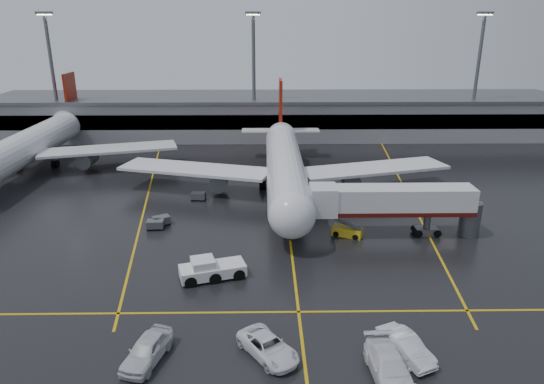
{
  "coord_description": "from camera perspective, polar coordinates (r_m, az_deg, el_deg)",
  "views": [
    {
      "loc": [
        -2.84,
        -58.48,
        23.71
      ],
      "look_at": [
        -2.0,
        -2.0,
        4.0
      ],
      "focal_mm": 32.42,
      "sensor_mm": 36.0,
      "label": 1
    }
  ],
  "objects": [
    {
      "name": "pushback_tractor",
      "position": [
        48.57,
        -7.13,
        -8.95
      ],
      "size": [
        6.76,
        4.29,
        2.25
      ],
      "color": "white",
      "rests_on": "ground"
    },
    {
      "name": "apron_line_stop",
      "position": [
        43.6,
        3.11,
        -13.73
      ],
      "size": [
        60.0,
        0.25,
        0.02
      ],
      "primitive_type": "cube",
      "color": "gold",
      "rests_on": "ground"
    },
    {
      "name": "apron_line_left",
      "position": [
        74.47,
        -14.13,
        0.08
      ],
      "size": [
        9.99,
        69.35,
        0.02
      ],
      "primitive_type": "cube",
      "rotation": [
        0.0,
        0.0,
        0.14
      ],
      "color": "gold",
      "rests_on": "ground"
    },
    {
      "name": "light_mast_mid",
      "position": [
        100.93,
        -2.14,
        13.97
      ],
      "size": [
        3.0,
        1.2,
        25.45
      ],
      "color": "#595B60",
      "rests_on": "ground"
    },
    {
      "name": "terminal",
      "position": [
        108.21,
        0.68,
        8.91
      ],
      "size": [
        122.0,
        19.0,
        8.6
      ],
      "color": "gray",
      "rests_on": "ground"
    },
    {
      "name": "jet_bridge",
      "position": [
        57.98,
        13.9,
        -1.3
      ],
      "size": [
        19.9,
        3.4,
        6.05
      ],
      "color": "silver",
      "rests_on": "ground"
    },
    {
      "name": "service_van_d",
      "position": [
        38.9,
        -14.32,
        -17.32
      ],
      "size": [
        3.55,
        5.8,
        1.84
      ],
      "primitive_type": "imported",
      "rotation": [
        0.0,
        0.0,
        -0.27
      ],
      "color": "silver",
      "rests_on": "ground"
    },
    {
      "name": "service_van_b",
      "position": [
        37.19,
        13.48,
        -19.19
      ],
      "size": [
        2.94,
        6.46,
        1.83
      ],
      "primitive_type": "imported",
      "rotation": [
        0.0,
        0.0,
        0.06
      ],
      "color": "white",
      "rests_on": "ground"
    },
    {
      "name": "apron_line_right",
      "position": [
        75.41,
        15.24,
        0.22
      ],
      "size": [
        7.57,
        69.64,
        0.02
      ],
      "primitive_type": "cube",
      "rotation": [
        0.0,
        0.0,
        -0.1
      ],
      "color": "gold",
      "rests_on": "ground"
    },
    {
      "name": "main_airliner",
      "position": [
        70.97,
        1.48,
        3.28
      ],
      "size": [
        48.8,
        45.6,
        14.1
      ],
      "color": "silver",
      "rests_on": "ground"
    },
    {
      "name": "apron_line_centre",
      "position": [
        63.17,
        1.79,
        -2.81
      ],
      "size": [
        0.25,
        90.0,
        0.02
      ],
      "primitive_type": "cube",
      "color": "gold",
      "rests_on": "ground"
    },
    {
      "name": "light_mast_left",
      "position": [
        109.36,
        -24.16,
        12.77
      ],
      "size": [
        3.0,
        1.2,
        25.45
      ],
      "color": "#595B60",
      "rests_on": "ground"
    },
    {
      "name": "light_mast_right",
      "position": [
        109.62,
        22.77,
        12.96
      ],
      "size": [
        3.0,
        1.2,
        25.45
      ],
      "color": "#595B60",
      "rests_on": "ground"
    },
    {
      "name": "baggage_cart_c",
      "position": [
        69.33,
        -8.55,
        -0.44
      ],
      "size": [
        2.07,
        1.41,
        1.12
      ],
      "color": "#595B60",
      "rests_on": "ground"
    },
    {
      "name": "second_airliner",
      "position": [
        91.34,
        -26.32,
        4.91
      ],
      "size": [
        48.8,
        45.6,
        14.1
      ],
      "color": "silver",
      "rests_on": "ground"
    },
    {
      "name": "baggage_cart_a",
      "position": [
        61.8,
        -12.72,
        -3.2
      ],
      "size": [
        2.38,
        2.1,
        1.12
      ],
      "color": "#595B60",
      "rests_on": "ground"
    },
    {
      "name": "belt_loader",
      "position": [
        58.01,
        8.74,
        -4.55
      ],
      "size": [
        3.74,
        2.73,
        2.19
      ],
      "color": "yellow",
      "rests_on": "ground"
    },
    {
      "name": "baggage_cart_b",
      "position": [
        60.76,
        -13.4,
        -3.65
      ],
      "size": [
        2.05,
        1.38,
        1.12
      ],
      "color": "#595B60",
      "rests_on": "ground"
    },
    {
      "name": "service_van_a",
      "position": [
        38.34,
        -0.46,
        -17.53
      ],
      "size": [
        5.28,
        5.98,
        1.54
      ],
      "primitive_type": "imported",
      "rotation": [
        0.0,
        0.0,
        0.62
      ],
      "color": "white",
      "rests_on": "ground"
    },
    {
      "name": "ground",
      "position": [
        63.17,
        1.79,
        -2.82
      ],
      "size": [
        220.0,
        220.0,
        0.0
      ],
      "primitive_type": "plane",
      "color": "black",
      "rests_on": "ground"
    },
    {
      "name": "service_van_c",
      "position": [
        39.53,
        15.25,
        -16.88
      ],
      "size": [
        3.79,
        5.46,
        1.71
      ],
      "primitive_type": "imported",
      "rotation": [
        0.0,
        0.0,
        0.43
      ],
      "color": "white",
      "rests_on": "ground"
    }
  ]
}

